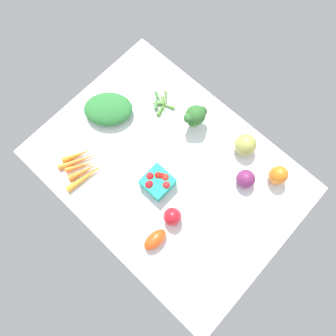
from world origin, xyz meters
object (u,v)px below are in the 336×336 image
object	(u,v)px
broccoli_head	(195,116)
carrot_bunch	(82,167)
okra_pile	(161,103)
roma_tomato	(155,240)
bell_pepper_orange	(278,175)
leafy_greens_clump	(108,109)
red_onion_center	(246,179)
heirloom_tomato_green	(245,145)
bell_pepper_red	(172,217)
berry_basket	(158,182)

from	to	relation	value
broccoli_head	carrot_bunch	xyz separation A→B (cm)	(19.85, 45.13, -6.16)
okra_pile	roma_tomato	bearing A→B (deg)	131.23
okra_pile	bell_pepper_orange	world-z (taller)	bell_pepper_orange
leafy_greens_clump	carrot_bunch	bearing A→B (deg)	111.83
leafy_greens_clump	bell_pepper_orange	world-z (taller)	bell_pepper_orange
red_onion_center	roma_tomato	distance (cm)	42.05
broccoli_head	heirloom_tomato_green	xyz separation A→B (cm)	(-22.38, -5.72, -3.08)
okra_pile	bell_pepper_red	world-z (taller)	bell_pepper_red
berry_basket	heirloom_tomato_green	distance (cm)	38.17
okra_pile	carrot_bunch	xyz separation A→B (cm)	(3.37, 42.66, 0.49)
roma_tomato	red_onion_center	bearing A→B (deg)	-9.00
leafy_greens_clump	red_onion_center	xyz separation A→B (cm)	(-61.05, -15.73, 0.25)
berry_basket	bell_pepper_red	world-z (taller)	bell_pepper_red
broccoli_head	carrot_bunch	bearing A→B (deg)	66.26
red_onion_center	bell_pepper_orange	distance (cm)	12.59
okra_pile	berry_basket	distance (cm)	35.76
bell_pepper_orange	heirloom_tomato_green	distance (cm)	17.33
red_onion_center	roma_tomato	world-z (taller)	red_onion_center
leafy_greens_clump	heirloom_tomato_green	distance (cm)	58.33
bell_pepper_red	carrot_bunch	distance (cm)	41.65
leafy_greens_clump	bell_pepper_orange	xyz separation A→B (cm)	(-69.32, -25.17, 1.22)
red_onion_center	heirloom_tomato_green	world-z (taller)	heirloom_tomato_green
heirloom_tomato_green	red_onion_center	bearing A→B (deg)	130.33
roma_tomato	okra_pile	bearing A→B (deg)	45.91
bell_pepper_red	heirloom_tomato_green	distance (cm)	40.95
roma_tomato	berry_basket	bearing A→B (deg)	45.75
leafy_greens_clump	heirloom_tomato_green	bearing A→B (deg)	-153.15
roma_tomato	leafy_greens_clump	bearing A→B (deg)	68.50
red_onion_center	carrot_bunch	size ratio (longest dim) A/B	0.37
bell_pepper_red	heirloom_tomato_green	world-z (taller)	heirloom_tomato_green
carrot_bunch	bell_pepper_red	bearing A→B (deg)	-166.16
berry_basket	carrot_bunch	xyz separation A→B (cm)	(26.91, 15.88, -2.26)
okra_pile	leafy_greens_clump	size ratio (longest dim) A/B	0.61
okra_pile	red_onion_center	world-z (taller)	red_onion_center
berry_basket	leafy_greens_clump	size ratio (longest dim) A/B	0.52
red_onion_center	bell_pepper_orange	bearing A→B (deg)	-131.21
okra_pile	bell_pepper_orange	size ratio (longest dim) A/B	1.33
berry_basket	roma_tomato	xyz separation A→B (cm)	(-14.38, 16.50, -0.82)
leafy_greens_clump	carrot_bunch	distance (cm)	26.48
carrot_bunch	heirloom_tomato_green	world-z (taller)	heirloom_tomato_green
heirloom_tomato_green	broccoli_head	bearing A→B (deg)	14.33
broccoli_head	bell_pepper_orange	xyz separation A→B (cm)	(-39.66, -4.55, -2.80)
okra_pile	berry_basket	size ratio (longest dim) A/B	1.19
berry_basket	roma_tomato	size ratio (longest dim) A/B	1.07
leafy_greens_clump	carrot_bunch	xyz separation A→B (cm)	(-9.81, 24.50, -2.14)
leafy_greens_clump	heirloom_tomato_green	size ratio (longest dim) A/B	2.31
broccoli_head	bell_pepper_red	world-z (taller)	broccoli_head
berry_basket	bell_pepper_orange	world-z (taller)	bell_pepper_orange
okra_pile	bell_pepper_orange	xyz separation A→B (cm)	(-56.14, -7.01, 3.85)
red_onion_center	heirloom_tomato_green	distance (cm)	13.94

